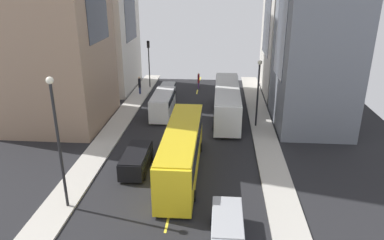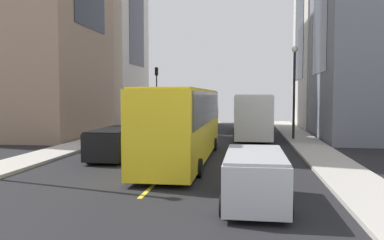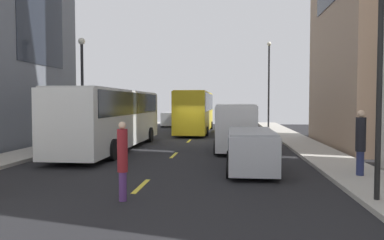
% 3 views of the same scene
% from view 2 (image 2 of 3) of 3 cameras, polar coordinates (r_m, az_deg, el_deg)
% --- Properties ---
extents(ground_plane, '(41.01, 41.01, 0.00)m').
position_cam_2_polar(ground_plane, '(27.19, 0.92, -3.34)').
color(ground_plane, black).
extents(sidewalk_west, '(2.27, 44.00, 0.15)m').
position_cam_2_polar(sidewalk_west, '(27.26, 16.50, -3.31)').
color(sidewalk_west, '#B2ADA3').
rests_on(sidewalk_west, ground).
extents(sidewalk_east, '(2.27, 44.00, 0.15)m').
position_cam_2_polar(sidewalk_east, '(29.03, -13.68, -2.85)').
color(sidewalk_east, '#B2ADA3').
rests_on(sidewalk_east, ground).
extents(lane_stripe_0, '(0.16, 2.00, 0.01)m').
position_cam_2_polar(lane_stripe_0, '(48.01, 4.06, -0.33)').
color(lane_stripe_0, yellow).
rests_on(lane_stripe_0, ground).
extents(lane_stripe_1, '(0.16, 2.00, 0.01)m').
position_cam_2_polar(lane_stripe_1, '(41.05, 3.37, -0.99)').
color(lane_stripe_1, yellow).
rests_on(lane_stripe_1, ground).
extents(lane_stripe_2, '(0.16, 2.00, 0.01)m').
position_cam_2_polar(lane_stripe_2, '(34.11, 2.39, -1.92)').
color(lane_stripe_2, yellow).
rests_on(lane_stripe_2, ground).
extents(lane_stripe_3, '(0.16, 2.00, 0.01)m').
position_cam_2_polar(lane_stripe_3, '(27.19, 0.92, -3.33)').
color(lane_stripe_3, yellow).
rests_on(lane_stripe_3, ground).
extents(lane_stripe_4, '(0.16, 2.00, 0.01)m').
position_cam_2_polar(lane_stripe_4, '(20.33, -1.56, -5.67)').
color(lane_stripe_4, yellow).
rests_on(lane_stripe_4, ground).
extents(lane_stripe_5, '(0.16, 2.00, 0.01)m').
position_cam_2_polar(lane_stripe_5, '(13.62, -6.60, -10.33)').
color(lane_stripe_5, yellow).
rests_on(lane_stripe_5, ground).
extents(building_west_0, '(9.68, 11.36, 22.07)m').
position_cam_2_polar(building_west_0, '(43.93, 21.93, 13.50)').
color(building_west_0, beige).
rests_on(building_west_0, ground).
extents(city_bus_white, '(2.80, 12.87, 3.35)m').
position_cam_2_polar(city_bus_white, '(31.77, 8.89, 1.25)').
color(city_bus_white, silver).
rests_on(city_bus_white, ground).
extents(streetcar_yellow, '(2.70, 12.31, 3.59)m').
position_cam_2_polar(streetcar_yellow, '(19.42, -1.17, 0.18)').
color(streetcar_yellow, yellow).
rests_on(streetcar_yellow, ground).
extents(delivery_van_white, '(2.25, 6.06, 2.58)m').
position_cam_2_polar(delivery_van_white, '(32.12, -3.58, 0.43)').
color(delivery_van_white, white).
rests_on(delivery_van_white, ground).
extents(car_silver_0, '(1.93, 4.01, 1.59)m').
position_cam_2_polar(car_silver_0, '(11.82, 9.24, -7.89)').
color(car_silver_0, '#B7BABF').
rests_on(car_silver_0, ground).
extents(car_black_1, '(1.99, 4.58, 1.58)m').
position_cam_2_polar(car_black_1, '(20.50, -11.11, -3.04)').
color(car_black_1, black).
rests_on(car_black_1, ground).
extents(car_silver_2, '(1.89, 4.38, 1.60)m').
position_cam_2_polar(car_silver_2, '(38.55, -2.38, 0.12)').
color(car_silver_2, '#B7BABF').
rests_on(car_silver_2, ground).
extents(pedestrian_walking_far, '(0.33, 0.33, 2.21)m').
position_cam_2_polar(pedestrian_walking_far, '(42.65, 8.82, 0.72)').
color(pedestrian_walking_far, gold).
rests_on(pedestrian_walking_far, ground).
extents(pedestrian_crossing_mid, '(0.34, 0.34, 2.27)m').
position_cam_2_polar(pedestrian_crossing_mid, '(40.47, -7.23, 0.85)').
color(pedestrian_crossing_mid, navy).
rests_on(pedestrian_crossing_mid, ground).
extents(pedestrian_crossing_near, '(0.28, 0.28, 2.16)m').
position_cam_2_polar(pedestrian_crossing_near, '(42.74, 3.67, 0.74)').
color(pedestrian_crossing_near, '#593372').
rests_on(pedestrian_crossing_near, ground).
extents(traffic_light_near_corner, '(0.32, 0.44, 6.27)m').
position_cam_2_polar(traffic_light_near_corner, '(43.50, -5.22, 5.16)').
color(traffic_light_near_corner, black).
rests_on(traffic_light_near_corner, ground).
extents(streetlamp_far, '(0.44, 0.44, 6.69)m').
position_cam_2_polar(streetlamp_far, '(29.21, 14.77, 5.43)').
color(streetlamp_far, black).
rests_on(streetlamp_far, ground).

